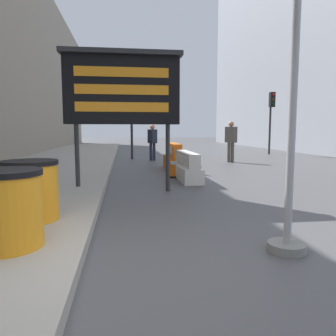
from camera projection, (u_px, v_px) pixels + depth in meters
name	position (u px, v px, depth m)	size (l,w,h in m)	color
ground_plane	(80.00, 276.00, 3.16)	(120.00, 120.00, 0.00)	#474749
barrel_drum_foreground	(6.00, 209.00, 3.46)	(0.76, 0.76, 0.83)	orange
barrel_drum_middle	(31.00, 190.00, 4.52)	(0.76, 0.76, 0.83)	orange
message_board	(122.00, 89.00, 7.19)	(2.65, 0.36, 3.12)	#28282B
jersey_barrier_white	(187.00, 167.00, 9.32)	(0.51, 2.15, 0.79)	silver
jersey_barrier_orange_far	(173.00, 158.00, 11.83)	(0.50, 2.01, 0.94)	orange
traffic_cone_near	(174.00, 165.00, 9.83)	(0.42, 0.42, 0.75)	black
traffic_cone_mid	(199.00, 166.00, 10.36)	(0.34, 0.34, 0.60)	black
traffic_light_near_curb	(131.00, 102.00, 15.60)	(0.28, 0.44, 3.79)	#2D2D30
traffic_light_far_side	(271.00, 109.00, 18.93)	(0.28, 0.44, 3.58)	#2D2D30
pedestrian_worker	(231.00, 138.00, 14.33)	(0.49, 0.55, 1.80)	#514C42
pedestrian_passerby	(152.00, 139.00, 15.19)	(0.43, 0.51, 1.66)	#23283D
steel_pole_right	(290.00, 175.00, 3.71)	(0.44, 0.44, 3.07)	gray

